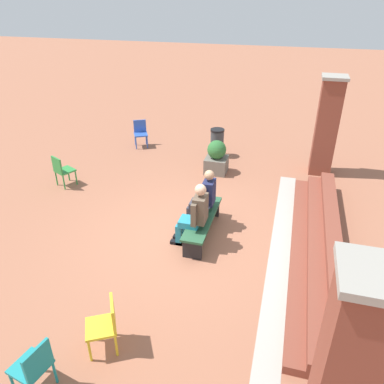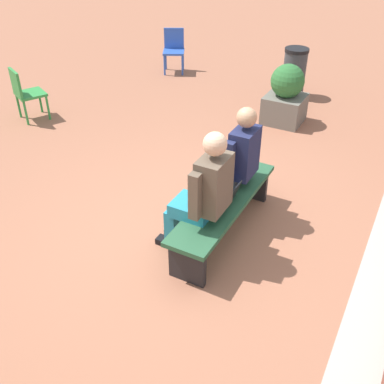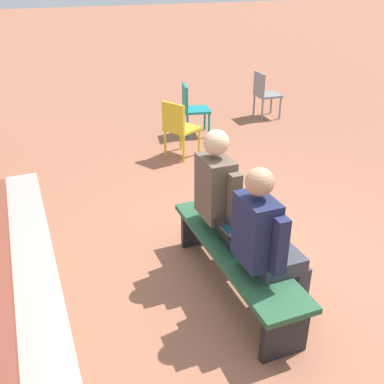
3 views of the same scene
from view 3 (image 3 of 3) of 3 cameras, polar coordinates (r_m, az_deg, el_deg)
ground_plane at (r=4.31m, az=8.45°, el=-10.17°), size 60.00×60.00×0.00m
concrete_strip at (r=3.81m, az=-18.16°, el=-17.40°), size 6.51×0.40×0.01m
bench at (r=3.89m, az=5.54°, el=-8.17°), size 1.80×0.44×0.45m
person_student at (r=3.45m, az=9.54°, el=-6.21°), size 0.54×0.68×1.34m
person_adult at (r=3.99m, az=4.34°, el=-0.75°), size 0.56×0.71×1.38m
laptop at (r=3.83m, az=5.20°, el=-6.10°), size 0.32×0.29×0.21m
plastic_chair_near_bench_left at (r=8.55m, az=9.15°, el=12.43°), size 0.45×0.45×0.84m
plastic_chair_mid_courtyard at (r=7.54m, az=-0.03°, el=10.81°), size 0.50×0.50×0.84m
plastic_chair_far_left at (r=6.59m, az=-1.72°, el=8.40°), size 0.57×0.57×0.84m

